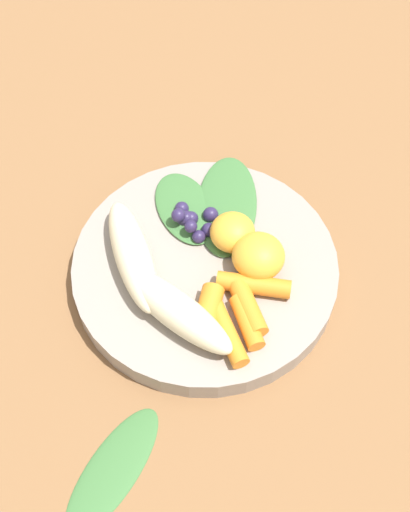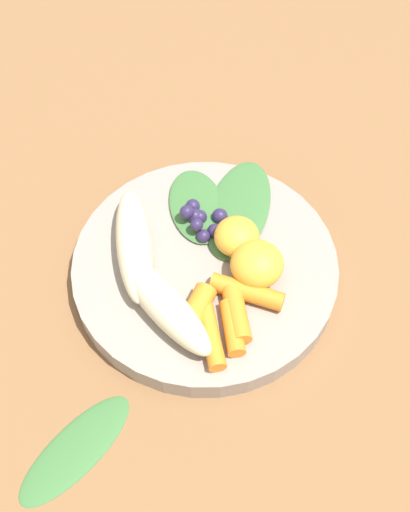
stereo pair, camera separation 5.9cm
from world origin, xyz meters
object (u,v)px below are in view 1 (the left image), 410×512
at_px(kale_leaf_stray, 113,469).
at_px(banana_peeled_left, 175,309).
at_px(bowl, 205,269).
at_px(banana_peeled_right, 133,255).
at_px(orange_segment_near, 233,232).

bearing_deg(kale_leaf_stray, banana_peeled_left, -170.27).
height_order(banana_peeled_left, kale_leaf_stray, banana_peeled_left).
xyz_separation_m(bowl, banana_peeled_right, (-0.01, 0.06, 0.03)).
height_order(bowl, banana_peeled_right, banana_peeled_right).
bearing_deg(bowl, banana_peeled_left, 162.63).
xyz_separation_m(bowl, banana_peeled_left, (-0.06, 0.02, 0.03)).
height_order(banana_peeled_left, banana_peeled_right, same).
relative_size(orange_segment_near, kale_leaf_stray, 0.36).
distance_m(banana_peeled_right, kale_leaf_stray, 0.18).
bearing_deg(banana_peeled_left, banana_peeled_right, 165.80).
bearing_deg(banana_peeled_left, orange_segment_near, 98.32).
bearing_deg(orange_segment_near, banana_peeled_right, 112.34).
height_order(orange_segment_near, kale_leaf_stray, orange_segment_near).
xyz_separation_m(banana_peeled_left, banana_peeled_right, (0.05, 0.04, 0.00)).
bearing_deg(banana_peeled_right, kale_leaf_stray, -20.99).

